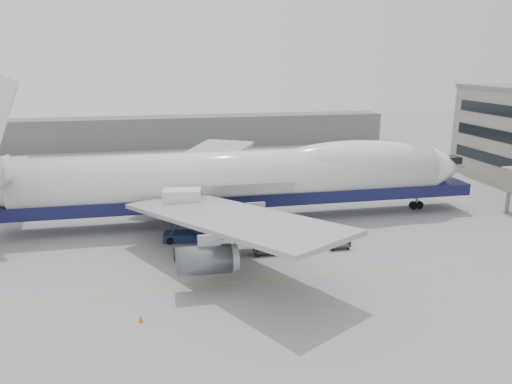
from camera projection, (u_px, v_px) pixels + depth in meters
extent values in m
plane|color=gray|center=(255.00, 256.00, 52.02)|extent=(260.00, 260.00, 0.00)
cube|color=gold|center=(268.00, 280.00, 46.34)|extent=(60.00, 0.15, 0.01)
cylinder|color=slate|center=(508.00, 202.00, 66.29)|extent=(0.50, 0.50, 3.00)
cube|color=slate|center=(152.00, 132.00, 115.37)|extent=(110.00, 8.00, 7.00)
cylinder|color=white|center=(236.00, 177.00, 61.90)|extent=(52.00, 6.40, 6.40)
cube|color=#11133E|center=(244.00, 196.00, 62.76)|extent=(60.00, 5.76, 1.50)
cone|color=white|center=(446.00, 167.00, 67.61)|extent=(6.00, 6.40, 6.40)
ellipsoid|color=white|center=(354.00, 158.00, 64.52)|extent=(20.67, 5.78, 4.56)
cube|color=#9EA0A3|center=(229.00, 218.00, 47.96)|extent=(20.35, 26.74, 2.26)
cube|color=#9EA0A3|center=(200.00, 161.00, 74.97)|extent=(20.35, 26.74, 2.26)
cylinder|color=#595B60|center=(179.00, 169.00, 79.42)|extent=(4.80, 2.60, 2.60)
cylinder|color=#595B60|center=(224.00, 180.00, 72.08)|extent=(4.80, 2.60, 2.60)
cylinder|color=#595B60|center=(251.00, 223.00, 53.17)|extent=(4.80, 2.60, 2.60)
cylinder|color=#595B60|center=(204.00, 260.00, 43.47)|extent=(4.80, 2.60, 2.60)
cylinder|color=slate|center=(417.00, 200.00, 67.97)|extent=(0.36, 0.36, 2.50)
cylinder|color=black|center=(416.00, 205.00, 68.15)|extent=(1.10, 0.45, 1.10)
cylinder|color=slate|center=(215.00, 220.00, 59.62)|extent=(0.36, 0.36, 2.50)
cylinder|color=black|center=(215.00, 225.00, 59.80)|extent=(1.10, 0.45, 1.10)
cylinder|color=slate|center=(210.00, 206.00, 65.30)|extent=(0.36, 0.36, 2.50)
cylinder|color=black|center=(210.00, 211.00, 65.48)|extent=(1.10, 0.45, 1.10)
cube|color=#18274A|center=(184.00, 237.00, 56.24)|extent=(4.70, 2.79, 0.97)
cube|color=silver|center=(182.00, 198.00, 55.08)|extent=(4.38, 2.91, 1.95)
cube|color=#18274A|center=(184.00, 220.00, 54.72)|extent=(3.15, 0.61, 3.50)
cube|color=#18274A|center=(182.00, 214.00, 56.56)|extent=(3.15, 0.61, 3.50)
cube|color=slate|center=(181.00, 195.00, 56.42)|extent=(2.26, 1.38, 0.15)
cylinder|color=black|center=(170.00, 241.00, 55.11)|extent=(0.80, 0.31, 0.80)
cylinder|color=black|center=(169.00, 236.00, 56.79)|extent=(0.80, 0.31, 0.80)
cylinder|color=black|center=(199.00, 239.00, 55.74)|extent=(0.80, 0.31, 0.80)
cylinder|color=black|center=(197.00, 234.00, 57.41)|extent=(0.80, 0.31, 0.80)
cone|color=orange|center=(141.00, 319.00, 38.81)|extent=(0.38, 0.38, 0.59)
cube|color=orange|center=(141.00, 322.00, 38.89)|extent=(0.40, 0.40, 0.03)
cube|color=#2D2D30|center=(185.00, 257.00, 50.58)|extent=(2.30, 1.35, 0.18)
cube|color=#2D2D30|center=(174.00, 254.00, 50.26)|extent=(0.08, 1.35, 0.90)
cube|color=#2D2D30|center=(196.00, 252.00, 50.70)|extent=(0.08, 1.35, 0.90)
cylinder|color=black|center=(177.00, 262.00, 49.97)|extent=(0.30, 0.12, 0.30)
cylinder|color=black|center=(177.00, 258.00, 51.01)|extent=(0.30, 0.12, 0.30)
cylinder|color=black|center=(194.00, 261.00, 50.31)|extent=(0.30, 0.12, 0.30)
cylinder|color=black|center=(193.00, 257.00, 51.35)|extent=(0.30, 0.12, 0.30)
cube|color=#2D2D30|center=(225.00, 254.00, 51.39)|extent=(2.30, 1.35, 0.18)
cube|color=#2D2D30|center=(215.00, 251.00, 51.07)|extent=(0.08, 1.35, 0.90)
cube|color=#2D2D30|center=(236.00, 249.00, 51.51)|extent=(0.08, 1.35, 0.90)
cylinder|color=black|center=(218.00, 259.00, 50.78)|extent=(0.30, 0.12, 0.30)
cylinder|color=black|center=(217.00, 255.00, 51.82)|extent=(0.30, 0.12, 0.30)
cylinder|color=black|center=(234.00, 258.00, 51.12)|extent=(0.30, 0.12, 0.30)
cylinder|color=black|center=(233.00, 254.00, 52.16)|extent=(0.30, 0.12, 0.30)
cube|color=#2D2D30|center=(264.00, 251.00, 52.21)|extent=(2.30, 1.35, 0.18)
cube|color=#2D2D30|center=(254.00, 248.00, 51.89)|extent=(0.08, 1.35, 0.90)
cube|color=#2D2D30|center=(275.00, 246.00, 52.32)|extent=(0.08, 1.35, 0.90)
cylinder|color=black|center=(257.00, 256.00, 51.60)|extent=(0.30, 0.12, 0.30)
cylinder|color=black|center=(255.00, 252.00, 52.64)|extent=(0.30, 0.12, 0.30)
cylinder|color=black|center=(273.00, 255.00, 51.93)|extent=(0.30, 0.12, 0.30)
cylinder|color=black|center=(271.00, 251.00, 52.97)|extent=(0.30, 0.12, 0.30)
cube|color=#2D2D30|center=(302.00, 248.00, 53.02)|extent=(2.30, 1.35, 0.18)
cube|color=#2D2D30|center=(292.00, 245.00, 52.70)|extent=(0.08, 1.35, 0.90)
cube|color=#2D2D30|center=(312.00, 243.00, 53.13)|extent=(0.08, 1.35, 0.90)
cylinder|color=black|center=(296.00, 253.00, 52.41)|extent=(0.30, 0.12, 0.30)
cylinder|color=black|center=(293.00, 249.00, 53.45)|extent=(0.30, 0.12, 0.30)
cylinder|color=black|center=(311.00, 252.00, 52.74)|extent=(0.30, 0.12, 0.30)
cylinder|color=black|center=(308.00, 248.00, 53.78)|extent=(0.30, 0.12, 0.30)
cube|color=#2D2D30|center=(339.00, 245.00, 53.83)|extent=(2.30, 1.35, 0.18)
cube|color=#2D2D30|center=(329.00, 242.00, 53.51)|extent=(0.08, 1.35, 0.90)
cube|color=#2D2D30|center=(348.00, 241.00, 53.94)|extent=(0.08, 1.35, 0.90)
cylinder|color=black|center=(333.00, 250.00, 53.22)|extent=(0.30, 0.12, 0.30)
cylinder|color=black|center=(329.00, 246.00, 54.26)|extent=(0.30, 0.12, 0.30)
cylinder|color=black|center=(348.00, 249.00, 53.55)|extent=(0.30, 0.12, 0.30)
cylinder|color=black|center=(344.00, 245.00, 54.59)|extent=(0.30, 0.12, 0.30)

